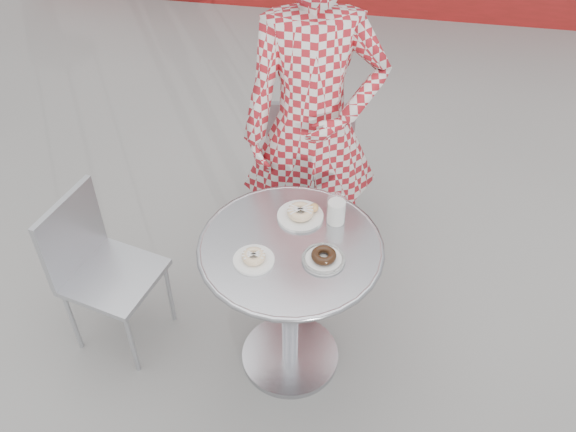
% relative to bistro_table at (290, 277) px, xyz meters
% --- Properties ---
extents(ground, '(60.00, 60.00, 0.00)m').
position_rel_bistro_table_xyz_m(ground, '(0.02, 0.04, -0.56)').
color(ground, gray).
rests_on(ground, ground).
extents(bistro_table, '(0.73, 0.73, 0.74)m').
position_rel_bistro_table_xyz_m(bistro_table, '(0.00, 0.00, 0.00)').
color(bistro_table, '#BDBDC2').
rests_on(bistro_table, ground).
extents(chair_far, '(0.47, 0.47, 0.89)m').
position_rel_bistro_table_xyz_m(chair_far, '(-0.05, 0.96, -0.29)').
color(chair_far, '#A9ABB0').
rests_on(chair_far, ground).
extents(chair_left, '(0.45, 0.45, 0.78)m').
position_rel_bistro_table_xyz_m(chair_left, '(-0.80, 0.02, -0.32)').
color(chair_left, '#A9ABB0').
rests_on(chair_left, ground).
extents(seated_person, '(0.72, 0.56, 1.76)m').
position_rel_bistro_table_xyz_m(seated_person, '(-0.00, 0.61, 0.32)').
color(seated_person, '#A61922').
rests_on(seated_person, ground).
extents(plate_far, '(0.19, 0.19, 0.05)m').
position_rel_bistro_table_xyz_m(plate_far, '(0.02, 0.17, 0.20)').
color(plate_far, white).
rests_on(plate_far, bistro_table).
extents(plate_near, '(0.16, 0.16, 0.04)m').
position_rel_bistro_table_xyz_m(plate_near, '(-0.12, -0.10, 0.20)').
color(plate_near, white).
rests_on(plate_near, bistro_table).
extents(plate_checker, '(0.17, 0.17, 0.04)m').
position_rel_bistro_table_xyz_m(plate_checker, '(0.14, -0.05, 0.19)').
color(plate_checker, white).
rests_on(plate_checker, bistro_table).
extents(milk_cup, '(0.08, 0.08, 0.12)m').
position_rel_bistro_table_xyz_m(milk_cup, '(0.16, 0.17, 0.24)').
color(milk_cup, white).
rests_on(milk_cup, bistro_table).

